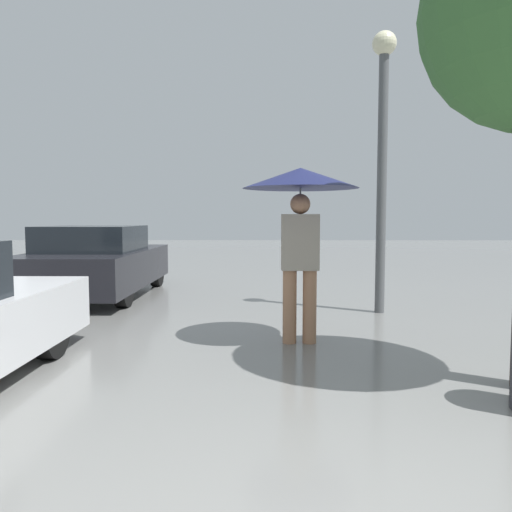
% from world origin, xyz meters
% --- Properties ---
extents(pedestrian, '(1.29, 1.29, 1.96)m').
position_xyz_m(pedestrian, '(0.09, 4.13, 1.64)').
color(pedestrian, '#9E7051').
rests_on(pedestrian, ground_plane).
extents(parked_car_farthest, '(1.84, 3.95, 1.27)m').
position_xyz_m(parked_car_farthest, '(-3.35, 7.53, 0.60)').
color(parked_car_farthest, black).
rests_on(parked_car_farthest, ground_plane).
extents(street_lamp, '(0.35, 0.35, 4.09)m').
position_xyz_m(street_lamp, '(1.43, 5.97, 2.63)').
color(street_lamp, '#515456').
rests_on(street_lamp, ground_plane).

